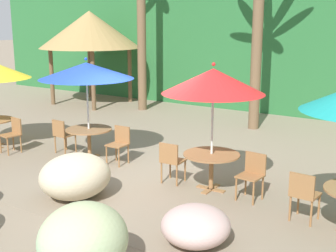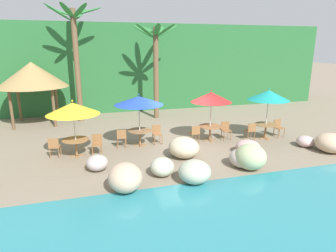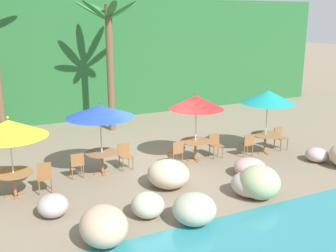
{
  "view_description": "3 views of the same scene",
  "coord_description": "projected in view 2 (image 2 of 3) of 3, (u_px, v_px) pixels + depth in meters",
  "views": [
    {
      "loc": [
        5.48,
        -7.39,
        3.27
      ],
      "look_at": [
        0.28,
        0.5,
        1.05
      ],
      "focal_mm": 48.42,
      "sensor_mm": 36.0,
      "label": 1
    },
    {
      "loc": [
        -4.23,
        -12.54,
        4.48
      ],
      "look_at": [
        -0.63,
        -0.05,
        0.94
      ],
      "focal_mm": 31.42,
      "sensor_mm": 36.0,
      "label": 2
    },
    {
      "loc": [
        -5.52,
        -12.08,
        5.03
      ],
      "look_at": [
        0.64,
        0.52,
        1.3
      ],
      "focal_mm": 43.53,
      "sensor_mm": 36.0,
      "label": 3
    }
  ],
  "objects": [
    {
      "name": "palapa_hut",
      "position": [
        32.0,
        75.0,
        16.86
      ],
      "size": [
        3.96,
        3.96,
        3.63
      ],
      "color": "brown",
      "rests_on": "ground"
    },
    {
      "name": "foliage_backdrop",
      "position": [
        142.0,
        67.0,
        21.49
      ],
      "size": [
        28.0,
        2.4,
        6.0
      ],
      "color": "#286633",
      "rests_on": "ground"
    },
    {
      "name": "terrace_deck",
      "position": [
        180.0,
        144.0,
        13.94
      ],
      "size": [
        18.0,
        5.2,
        0.01
      ],
      "color": "gray",
      "rests_on": "ground"
    },
    {
      "name": "chair_yellow_seaward",
      "position": [
        97.0,
        143.0,
        12.47
      ],
      "size": [
        0.47,
        0.48,
        0.87
      ],
      "color": "olive",
      "rests_on": "ground"
    },
    {
      "name": "dining_table_yellow",
      "position": [
        76.0,
        142.0,
        12.24
      ],
      "size": [
        1.1,
        1.1,
        0.74
      ],
      "color": "olive",
      "rests_on": "ground"
    },
    {
      "name": "chair_red_inland",
      "position": [
        195.0,
        133.0,
        13.96
      ],
      "size": [
        0.44,
        0.45,
        0.87
      ],
      "color": "olive",
      "rests_on": "ground"
    },
    {
      "name": "chair_teal_seaward",
      "position": [
        278.0,
        127.0,
        15.01
      ],
      "size": [
        0.45,
        0.45,
        0.87
      ],
      "color": "olive",
      "rests_on": "ground"
    },
    {
      "name": "chair_teal_inland",
      "position": [
        251.0,
        130.0,
        14.4
      ],
      "size": [
        0.45,
        0.46,
        0.87
      ],
      "color": "olive",
      "rests_on": "ground"
    },
    {
      "name": "chair_yellow_inland",
      "position": [
        54.0,
        146.0,
        12.07
      ],
      "size": [
        0.48,
        0.48,
        0.87
      ],
      "color": "olive",
      "rests_on": "ground"
    },
    {
      "name": "dining_table_red",
      "position": [
        210.0,
        128.0,
        14.29
      ],
      "size": [
        1.1,
        1.1,
        0.74
      ],
      "color": "olive",
      "rests_on": "ground"
    },
    {
      "name": "dining_table_teal",
      "position": [
        266.0,
        127.0,
        14.63
      ],
      "size": [
        1.1,
        1.1,
        0.74
      ],
      "color": "olive",
      "rests_on": "ground"
    },
    {
      "name": "chair_blue_seaward",
      "position": [
        157.0,
        133.0,
        13.94
      ],
      "size": [
        0.43,
        0.44,
        0.87
      ],
      "color": "olive",
      "rests_on": "ground"
    },
    {
      "name": "chair_red_seaward",
      "position": [
        226.0,
        129.0,
        14.56
      ],
      "size": [
        0.46,
        0.47,
        0.87
      ],
      "color": "olive",
      "rests_on": "ground"
    },
    {
      "name": "umbrella_blue",
      "position": [
        139.0,
        101.0,
        13.18
      ],
      "size": [
        2.21,
        2.21,
        2.43
      ],
      "color": "silver",
      "rests_on": "ground"
    },
    {
      "name": "palm_tree_nearest",
      "position": [
        75.0,
        44.0,
        17.11
      ],
      "size": [
        3.2,
        3.17,
        6.78
      ],
      "color": "brown",
      "rests_on": "ground"
    },
    {
      "name": "rock_seawall",
      "position": [
        208.0,
        158.0,
        11.1
      ],
      "size": [
        15.54,
        3.64,
        0.97
      ],
      "color": "#CEA98A",
      "rests_on": "ground"
    },
    {
      "name": "dining_table_blue",
      "position": [
        140.0,
        133.0,
        13.58
      ],
      "size": [
        1.1,
        1.1,
        0.74
      ],
      "color": "olive",
      "rests_on": "ground"
    },
    {
      "name": "umbrella_red",
      "position": [
        211.0,
        97.0,
        13.89
      ],
      "size": [
        1.95,
        1.95,
        2.51
      ],
      "color": "silver",
      "rests_on": "ground"
    },
    {
      "name": "umbrella_yellow",
      "position": [
        73.0,
        109.0,
        11.87
      ],
      "size": [
        2.15,
        2.15,
        2.4
      ],
      "color": "silver",
      "rests_on": "ground"
    },
    {
      "name": "umbrella_teal",
      "position": [
        269.0,
        95.0,
        14.21
      ],
      "size": [
        2.01,
        2.01,
        2.55
      ],
      "color": "silver",
      "rests_on": "ground"
    },
    {
      "name": "ground_plane",
      "position": [
        180.0,
        144.0,
        13.94
      ],
      "size": [
        120.0,
        120.0,
        0.0
      ],
      "primitive_type": "plane",
      "color": "gray"
    },
    {
      "name": "chair_blue_inland",
      "position": [
        121.0,
        137.0,
        13.33
      ],
      "size": [
        0.44,
        0.44,
        0.87
      ],
      "color": "olive",
      "rests_on": "ground"
    },
    {
      "name": "palm_tree_second",
      "position": [
        156.0,
        55.0,
        18.0
      ],
      "size": [
        2.93,
        3.03,
        5.79
      ],
      "color": "brown",
      "rests_on": "ground"
    }
  ]
}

